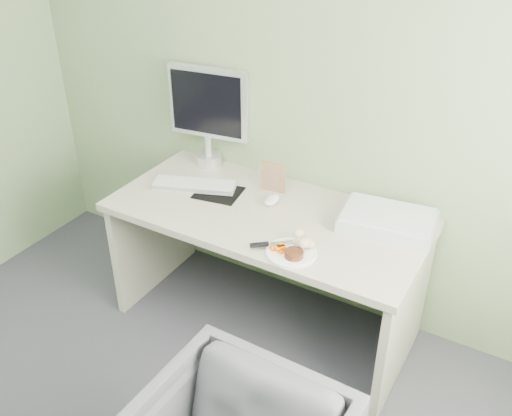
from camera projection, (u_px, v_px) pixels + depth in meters
The scene contains 14 objects.
wall_back at pixel (305, 71), 2.82m from camera, with size 3.50×3.50×0.00m, color gray.
desk at pixel (266, 242), 2.96m from camera, with size 1.60×0.75×0.73m.
plate at pixel (291, 253), 2.55m from camera, with size 0.23×0.23×0.01m, color white.
steak at pixel (294, 254), 2.51m from camera, with size 0.09×0.09×0.03m, color black.
potato_pile at pixel (302, 241), 2.57m from camera, with size 0.10×0.07×0.05m, color #A58150.
carrot_heap at pixel (279, 247), 2.55m from camera, with size 0.06×0.05×0.04m, color #FC5E05.
steak_knife at pixel (267, 244), 2.58m from camera, with size 0.18×0.16×0.02m.
mousepad at pixel (218, 193), 3.02m from camera, with size 0.23×0.21×0.00m, color black.
keyboard at pixel (194, 185), 3.07m from camera, with size 0.44×0.13×0.02m, color white.
computer_mouse at pixel (272, 200), 2.92m from camera, with size 0.06×0.11×0.04m, color white.
photo_frame at pixel (273, 177), 3.00m from camera, with size 0.13×0.02×0.16m, color #895F40.
eyedrop_bottle at pixel (278, 184), 3.05m from camera, with size 0.02×0.02×0.06m.
scanner at pixel (388, 221), 2.72m from camera, with size 0.44×0.29×0.07m, color #A5A6AC.
monitor at pixel (209, 111), 3.17m from camera, with size 0.47×0.15×0.57m.
Camera 1 is at (1.18, -0.51, 2.23)m, focal length 40.00 mm.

